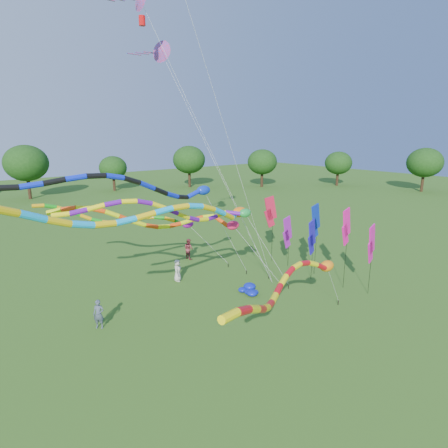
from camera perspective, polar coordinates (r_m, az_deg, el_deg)
ground at (r=21.61m, az=10.37°, el=-14.29°), size 160.00×160.00×0.00m
tube_kite_red at (r=16.20m, az=11.16°, el=-8.28°), size 12.76×5.22×6.16m
tube_kite_orange at (r=21.75m, az=-7.71°, el=0.54°), size 12.72×4.39×6.94m
tube_kite_purple at (r=19.14m, az=-5.47°, el=1.80°), size 13.64×1.20×7.76m
tube_kite_blue at (r=19.91m, az=-13.54°, el=5.41°), size 16.71×1.95×9.04m
tube_kite_cyan at (r=18.38m, az=-6.52°, el=1.55°), size 16.26×3.84×8.43m
tube_kite_green at (r=26.72m, az=-13.20°, el=0.73°), size 12.00×4.97×6.18m
delta_kite_high_c at (r=25.37m, az=-9.63°, el=24.51°), size 7.09×6.22×16.28m
banner_pole_violet at (r=28.53m, az=9.63°, el=-1.25°), size 1.16×0.22×4.03m
banner_pole_red at (r=29.25m, az=7.07°, el=1.83°), size 1.15×0.35×5.34m
banner_pole_magenta_a at (r=25.10m, az=18.13°, el=-0.45°), size 1.16×0.25×5.48m
banner_pole_blue_a at (r=26.22m, az=13.24°, el=-1.98°), size 1.14×0.37×4.38m
banner_pole_blue_b at (r=27.07m, az=13.76°, el=0.41°), size 1.16×0.20×5.27m
banner_pole_magenta_b at (r=24.88m, az=21.55°, el=-2.83°), size 1.15×0.32×4.65m
blue_nylon_heap at (r=24.65m, az=3.85°, el=-9.88°), size 1.39×1.40×0.44m
person_a at (r=26.33m, az=-7.11°, el=-7.03°), size 0.88×0.89×1.55m
person_b at (r=21.27m, az=-18.55°, el=-12.90°), size 0.68×0.67×1.58m
person_c at (r=30.69m, az=-5.41°, el=-3.78°), size 0.72×0.88×1.70m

